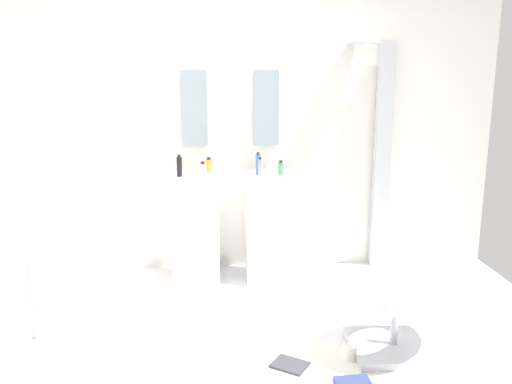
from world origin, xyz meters
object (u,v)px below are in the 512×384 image
soap_bottle_amber (209,165)px  magazine_charcoal (290,365)px  soap_bottle_white (203,170)px  soap_bottle_blue (258,164)px  soap_bottle_green (281,168)px  shower_column (381,152)px  towel_rack (49,251)px  pedestal_sink_right (269,225)px  lounge_chair (396,302)px  soap_bottle_grey (260,167)px  pedestal_sink_left (196,227)px  soap_bottle_black (179,166)px  coffee_mug (351,353)px

soap_bottle_amber → magazine_charcoal: bearing=-72.2°
soap_bottle_white → soap_bottle_blue: size_ratio=0.68×
soap_bottle_green → shower_column: bearing=20.4°
magazine_charcoal → soap_bottle_blue: 1.76m
towel_rack → magazine_charcoal: (1.56, -0.51, -0.61)m
pedestal_sink_right → soap_bottle_green: 0.54m
lounge_chair → shower_column: bearing=77.7°
magazine_charcoal → soap_bottle_grey: (-0.08, 1.36, 1.00)m
lounge_chair → soap_bottle_white: soap_bottle_white is taller
soap_bottle_green → pedestal_sink_left: bearing=172.4°
soap_bottle_white → soap_bottle_grey: bearing=0.2°
soap_bottle_blue → soap_bottle_black: bearing=-176.6°
pedestal_sink_right → soap_bottle_amber: size_ratio=8.03×
shower_column → soap_bottle_white: size_ratio=16.09×
lounge_chair → soap_bottle_grey: 1.60m
pedestal_sink_left → soap_bottle_green: size_ratio=8.46×
soap_bottle_white → soap_bottle_blue: soap_bottle_blue is taller
soap_bottle_grey → soap_bottle_amber: soap_bottle_grey is taller
pedestal_sink_right → shower_column: size_ratio=0.51×
pedestal_sink_left → magazine_charcoal: size_ratio=4.92×
lounge_chair → soap_bottle_grey: bearing=122.5°
shower_column → soap_bottle_grey: 1.19m
magazine_charcoal → lounge_chair: bearing=45.2°
lounge_chair → towel_rack: size_ratio=1.13×
coffee_mug → soap_bottle_green: size_ratio=0.77×
pedestal_sink_right → magazine_charcoal: bearing=-90.5°
pedestal_sink_right → soap_bottle_black: 0.94m
pedestal_sink_right → soap_bottle_green: size_ratio=8.46×
magazine_charcoal → pedestal_sink_left: bearing=146.6°
soap_bottle_black → soap_bottle_blue: 0.65m
coffee_mug → towel_rack: bearing=166.9°
coffee_mug → soap_bottle_green: bearing=102.7°
shower_column → pedestal_sink_left: bearing=-171.2°
pedestal_sink_left → soap_bottle_amber: bearing=31.3°
lounge_chair → towel_rack: bearing=170.8°
shower_column → soap_bottle_green: (-0.95, -0.35, -0.08)m
pedestal_sink_left → coffee_mug: (1.02, -1.44, -0.43)m
soap_bottle_black → soap_bottle_green: 0.84m
soap_bottle_blue → magazine_charcoal: bearing=-86.4°
soap_bottle_amber → soap_bottle_blue: 0.43m
magazine_charcoal → soap_bottle_blue: (-0.09, 1.43, 1.02)m
pedestal_sink_left → soap_bottle_black: bearing=-140.5°
soap_bottle_black → coffee_mug: bearing=-49.6°
pedestal_sink_right → soap_bottle_amber: bearing=171.8°
shower_column → soap_bottle_amber: size_ratio=15.69×
coffee_mug → soap_bottle_white: (-0.95, 1.31, 0.95)m
soap_bottle_green → soap_bottle_amber: bearing=164.2°
shower_column → soap_bottle_black: 1.83m
coffee_mug → soap_bottle_amber: 2.00m
pedestal_sink_right → soap_bottle_blue: 0.56m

